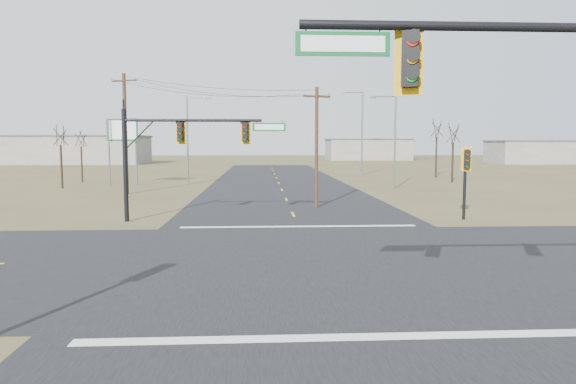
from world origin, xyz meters
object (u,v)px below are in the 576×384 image
object	(u,v)px
utility_pole_far	(125,132)
bare_tree_c	(453,133)
streetlight_c	(189,134)
pedestal_signal_ne	(466,166)
streetlight_b	(360,128)
bare_tree_a	(60,135)
streetlight_a	(393,136)
highway_sign	(122,139)
mast_arm_far	(186,140)
utility_pole_near	(317,145)
bare_tree_d	(437,128)
bare_tree_b	(81,138)

from	to	relation	value
utility_pole_far	bare_tree_c	size ratio (longest dim) A/B	1.47
streetlight_c	bare_tree_c	xyz separation A→B (m)	(28.12, -0.22, 0.19)
pedestal_signal_ne	streetlight_b	size ratio (longest dim) A/B	0.37
streetlight_b	bare_tree_a	size ratio (longest dim) A/B	1.73
streetlight_c	streetlight_a	bearing A→B (deg)	-3.61
utility_pole_far	streetlight_a	distance (m)	23.77
streetlight_b	utility_pole_far	bearing A→B (deg)	-127.35
bare_tree_a	streetlight_a	bearing A→B (deg)	-3.97
highway_sign	streetlight_c	size ratio (longest dim) A/B	0.73
mast_arm_far	utility_pole_near	size ratio (longest dim) A/B	1.12
bare_tree_d	highway_sign	bearing A→B (deg)	-164.91
utility_pole_near	streetlight_a	world-z (taller)	streetlight_a
streetlight_b	bare_tree_a	distance (m)	36.10
bare_tree_a	bare_tree_c	distance (m)	39.71
utility_pole_near	bare_tree_d	world-z (taller)	utility_pole_near
streetlight_b	bare_tree_a	xyz separation A→B (m)	(-31.70, -17.23, -1.14)
bare_tree_b	bare_tree_d	distance (m)	41.46
highway_sign	bare_tree_c	distance (m)	34.61
streetlight_b	bare_tree_a	world-z (taller)	streetlight_b
streetlight_a	bare_tree_b	xyz separation A→B (m)	(-31.78, 10.01, -0.11)
streetlight_a	streetlight_b	distance (m)	19.44
utility_pole_near	bare_tree_a	bearing A→B (deg)	144.71
mast_arm_far	highway_sign	xyz separation A→B (m)	(-9.84, 24.42, 0.26)
pedestal_signal_ne	utility_pole_near	bearing A→B (deg)	168.26
streetlight_c	bare_tree_d	bearing A→B (deg)	31.68
utility_pole_near	bare_tree_d	xyz separation A→B (m)	(17.95, 28.72, 1.93)
mast_arm_far	pedestal_signal_ne	distance (m)	15.48
utility_pole_near	highway_sign	distance (m)	25.97
utility_pole_far	utility_pole_near	bearing A→B (deg)	-34.58
bare_tree_c	highway_sign	bearing A→B (deg)	-177.20
streetlight_c	pedestal_signal_ne	bearing A→B (deg)	-37.96
streetlight_c	bare_tree_a	xyz separation A→B (m)	(-11.27, -5.23, -0.14)
highway_sign	bare_tree_b	size ratio (longest dim) A/B	1.12
mast_arm_far	bare_tree_d	bearing A→B (deg)	62.11
bare_tree_c	bare_tree_a	bearing A→B (deg)	-172.75
highway_sign	pedestal_signal_ne	bearing A→B (deg)	-25.04
pedestal_signal_ne	streetlight_c	bearing A→B (deg)	149.77
highway_sign	bare_tree_c	size ratio (longest dim) A/B	0.98
highway_sign	streetlight_a	bearing A→B (deg)	7.67
streetlight_c	bare_tree_b	size ratio (longest dim) A/B	1.53
pedestal_signal_ne	bare_tree_b	distance (m)	42.66
utility_pole_far	streetlight_a	xyz separation A→B (m)	(23.52, 3.40, -0.28)
utility_pole_far	bare_tree_a	size ratio (longest dim) A/B	1.58
bare_tree_d	utility_pole_far	bearing A→B (deg)	-150.71
pedestal_signal_ne	bare_tree_a	world-z (taller)	bare_tree_a
utility_pole_far	bare_tree_b	bearing A→B (deg)	121.63
pedestal_signal_ne	bare_tree_c	world-z (taller)	bare_tree_c
pedestal_signal_ne	streetlight_a	xyz separation A→B (m)	(0.89, 19.36, 1.88)
highway_sign	mast_arm_far	bearing A→B (deg)	-48.57
bare_tree_d	streetlight_b	bearing A→B (deg)	153.25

